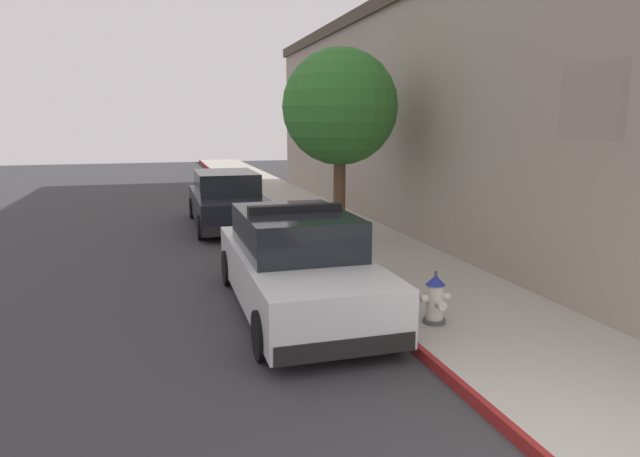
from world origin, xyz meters
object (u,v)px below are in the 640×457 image
police_cruiser (296,264)px  fire_hydrant (435,299)px  street_tree (340,108)px  parked_car_silver_ahead (227,201)px

police_cruiser → fire_hydrant: size_ratio=6.37×
fire_hydrant → street_tree: 6.12m
parked_car_silver_ahead → street_tree: (2.17, -3.67, 2.53)m
parked_car_silver_ahead → fire_hydrant: parked_car_silver_ahead is taller
police_cruiser → parked_car_silver_ahead: bearing=91.3°
police_cruiser → parked_car_silver_ahead: police_cruiser is taller
parked_car_silver_ahead → street_tree: size_ratio=1.09×
parked_car_silver_ahead → fire_hydrant: size_ratio=6.37×
fire_hydrant → street_tree: size_ratio=0.17×
police_cruiser → street_tree: size_ratio=1.09×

